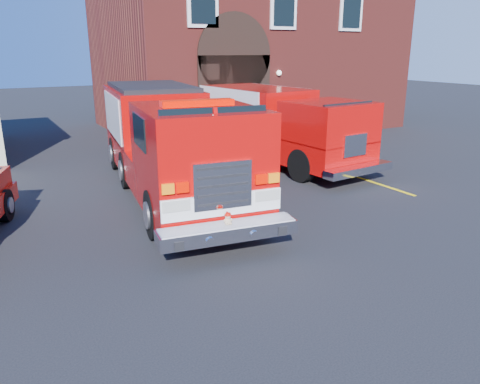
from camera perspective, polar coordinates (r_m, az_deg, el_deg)
ground at (r=11.55m, az=-2.94°, el=-4.65°), size 100.00×100.00×0.00m
parking_stripe_near at (r=16.06m, az=16.55°, el=0.94°), size 0.12×3.00×0.01m
parking_stripe_mid at (r=18.18m, az=9.82°, el=3.25°), size 0.12×3.00×0.01m
parking_stripe_far at (r=20.52m, az=4.54°, el=5.02°), size 0.12×3.00×0.01m
fire_station at (r=27.32m, az=0.76°, el=17.03°), size 15.20×10.20×8.45m
fire_engine at (r=14.24m, az=-8.58°, el=6.19°), size 4.25×10.50×3.14m
secondary_truck at (r=18.39m, az=4.25°, el=8.42°), size 3.33×8.77×2.78m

